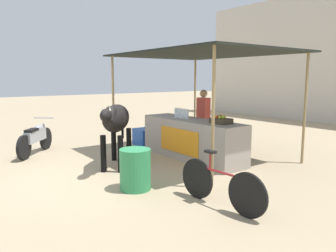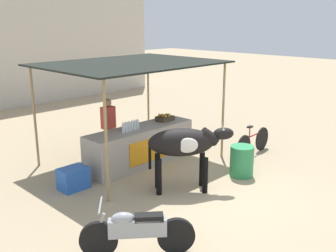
% 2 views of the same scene
% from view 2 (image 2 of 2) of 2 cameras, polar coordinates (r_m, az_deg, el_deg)
% --- Properties ---
extents(ground_plane, '(60.00, 60.00, 0.00)m').
position_cam_2_polar(ground_plane, '(8.71, 5.84, -9.06)').
color(ground_plane, tan).
extents(stall_counter, '(3.00, 0.82, 0.96)m').
position_cam_2_polar(stall_counter, '(9.95, -4.00, -2.89)').
color(stall_counter, '#9E9389').
rests_on(stall_counter, ground).
extents(stall_awning, '(4.20, 3.20, 2.55)m').
position_cam_2_polar(stall_awning, '(9.75, -5.41, 8.59)').
color(stall_awning, black).
rests_on(stall_awning, ground).
extents(water_bottle_row, '(0.52, 0.07, 0.25)m').
position_cam_2_polar(water_bottle_row, '(9.53, -5.45, -0.02)').
color(water_bottle_row, silver).
rests_on(water_bottle_row, stall_counter).
extents(fruit_crate, '(0.44, 0.32, 0.18)m').
position_cam_2_polar(fruit_crate, '(10.44, -0.46, 1.20)').
color(fruit_crate, '#3F3326').
rests_on(fruit_crate, stall_counter).
extents(vendor_behind_counter, '(0.34, 0.22, 1.65)m').
position_cam_2_polar(vendor_behind_counter, '(10.16, -8.61, -0.48)').
color(vendor_behind_counter, '#383842').
rests_on(vendor_behind_counter, ground).
extents(cooler_box, '(0.60, 0.44, 0.48)m').
position_cam_2_polar(cooler_box, '(8.83, -13.57, -7.40)').
color(cooler_box, blue).
rests_on(cooler_box, ground).
extents(water_barrel, '(0.55, 0.55, 0.73)m').
position_cam_2_polar(water_barrel, '(9.39, 10.65, -5.02)').
color(water_barrel, '#2D8C51').
rests_on(water_barrel, ground).
extents(cow, '(1.63, 1.45, 1.44)m').
position_cam_2_polar(cow, '(8.26, 2.40, -2.68)').
color(cow, black).
rests_on(cow, ground).
extents(motorcycle_parked, '(1.42, 1.23, 0.90)m').
position_cam_2_polar(motorcycle_parked, '(6.29, -4.64, -14.86)').
color(motorcycle_parked, black).
rests_on(motorcycle_parked, ground).
extents(bicycle_leaning, '(1.66, 0.14, 0.85)m').
position_cam_2_polar(bicycle_leaning, '(10.88, 12.23, -2.34)').
color(bicycle_leaning, black).
rests_on(bicycle_leaning, ground).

